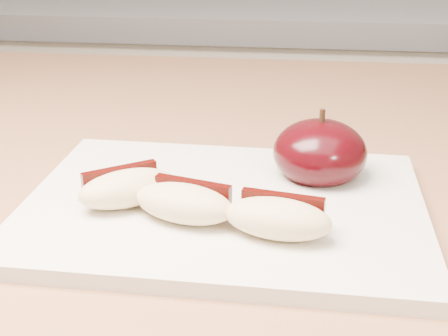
# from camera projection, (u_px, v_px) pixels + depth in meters

# --- Properties ---
(back_cabinet) EXTENTS (2.40, 0.62, 0.94)m
(back_cabinet) POSITION_uv_depth(u_px,v_px,m) (306.00, 211.00, 1.37)
(back_cabinet) COLOR silver
(back_cabinet) RESTS_ON ground
(cutting_board) EXTENTS (0.28, 0.21, 0.01)m
(cutting_board) POSITION_uv_depth(u_px,v_px,m) (224.00, 208.00, 0.44)
(cutting_board) COLOR silver
(cutting_board) RESTS_ON island_counter
(apple_half) EXTENTS (0.09, 0.09, 0.06)m
(apple_half) POSITION_uv_depth(u_px,v_px,m) (320.00, 153.00, 0.47)
(apple_half) COLOR black
(apple_half) RESTS_ON cutting_board
(apple_wedge_a) EXTENTS (0.08, 0.07, 0.02)m
(apple_wedge_a) POSITION_uv_depth(u_px,v_px,m) (126.00, 188.00, 0.43)
(apple_wedge_a) COLOR beige
(apple_wedge_a) RESTS_ON cutting_board
(apple_wedge_b) EXTENTS (0.07, 0.05, 0.02)m
(apple_wedge_b) POSITION_uv_depth(u_px,v_px,m) (185.00, 203.00, 0.41)
(apple_wedge_b) COLOR beige
(apple_wedge_b) RESTS_ON cutting_board
(apple_wedge_c) EXTENTS (0.07, 0.05, 0.02)m
(apple_wedge_c) POSITION_uv_depth(u_px,v_px,m) (278.00, 218.00, 0.39)
(apple_wedge_c) COLOR beige
(apple_wedge_c) RESTS_ON cutting_board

